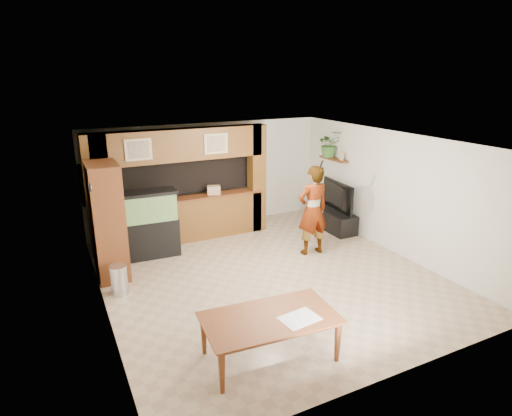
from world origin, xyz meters
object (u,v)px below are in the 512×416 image
aquarium (147,225)px  dining_table (271,339)px  television (333,196)px  pantry_cabinet (107,222)px  person (313,210)px

aquarium → dining_table: bearing=-77.3°
aquarium → television: aquarium is taller
aquarium → television: 4.53m
pantry_cabinet → aquarium: bearing=35.8°
pantry_cabinet → aquarium: pantry_cabinet is taller
television → dining_table: (-3.81, -3.86, -0.52)m
person → dining_table: 3.81m
pantry_cabinet → person: bearing=-11.1°
aquarium → television: (4.52, -0.33, 0.14)m
aquarium → dining_table: size_ratio=0.79×
person → dining_table: (-2.50, -2.80, -0.65)m
pantry_cabinet → person: size_ratio=1.14×
aquarium → person: (3.21, -1.39, 0.27)m
aquarium → person: person is taller
aquarium → dining_table: aquarium is taller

